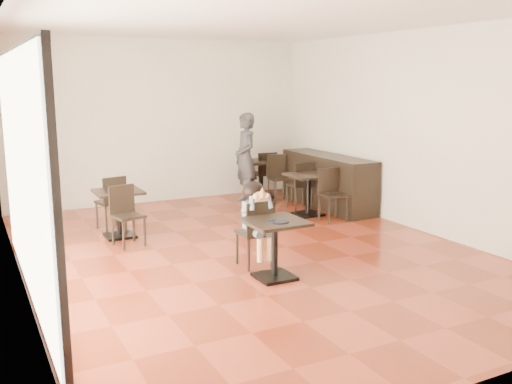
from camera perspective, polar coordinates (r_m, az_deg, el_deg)
floor at (r=8.14m, az=-0.51°, el=-6.08°), size 6.00×8.00×0.01m
ceiling at (r=7.81m, az=-0.55°, el=16.96°), size 6.00×8.00×0.01m
wall_back at (r=11.52m, az=-9.57°, el=6.98°), size 6.00×0.01×3.20m
wall_front at (r=4.64m, az=22.27°, el=0.22°), size 6.00×0.01×3.20m
wall_left at (r=7.01m, az=-23.06°, el=3.62°), size 0.01×8.00×3.20m
wall_right at (r=9.54m, az=15.88°, el=5.86°), size 0.01×8.00×3.20m
storefront_window at (r=6.54m, az=-22.32°, el=1.42°), size 0.04×4.50×2.60m
child_table at (r=7.02m, az=1.88°, el=-5.77°), size 0.70×0.70×0.74m
child_chair at (r=7.46m, az=-0.18°, el=-4.12°), size 0.40×0.40×0.89m
child at (r=7.43m, az=-0.18°, el=-3.27°), size 0.40×0.56×1.12m
plate at (r=6.83m, az=2.30°, el=-2.96°), size 0.25×0.25×0.01m
pizza_slice at (r=7.18m, az=0.51°, el=-0.44°), size 0.26×0.20×0.06m
adult_patron at (r=11.25m, az=-1.07°, el=3.40°), size 0.49×0.69×1.78m
cafe_table_mid at (r=10.30m, az=5.26°, el=-0.29°), size 0.76×0.76×0.75m
cafe_table_left at (r=9.09m, az=-13.54°, el=-2.13°), size 0.83×0.83×0.74m
cafe_table_back at (r=11.82m, az=0.53°, el=1.32°), size 0.80×0.80×0.78m
chair_mid_a at (r=10.82m, az=4.39°, el=0.70°), size 0.43×0.43×0.90m
chair_mid_b at (r=9.92m, az=7.71°, el=-0.34°), size 0.43×0.43×0.90m
chair_left_a at (r=9.60m, az=-14.35°, el=-1.01°), size 0.48×0.48×0.89m
chair_left_b at (r=8.56m, az=-12.67°, el=-2.41°), size 0.48×0.48×0.89m
chair_back_a at (r=11.99m, az=0.81°, el=1.84°), size 0.46×0.46×0.94m
chair_back_b at (r=11.40m, az=2.43°, el=1.34°), size 0.46×0.46×0.94m
service_counter at (r=11.02m, az=7.15°, el=1.09°), size 0.60×2.40×1.00m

